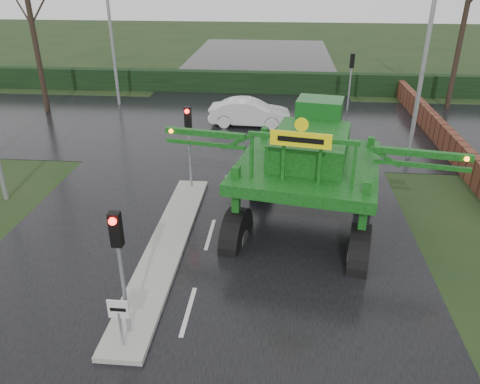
# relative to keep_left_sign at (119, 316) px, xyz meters

# --- Properties ---
(ground) EXTENTS (140.00, 140.00, 0.00)m
(ground) POSITION_rel_keep_left_sign_xyz_m (1.30, 1.50, -1.06)
(ground) COLOR black
(ground) RESTS_ON ground
(road_main) EXTENTS (14.00, 80.00, 0.02)m
(road_main) POSITION_rel_keep_left_sign_xyz_m (1.30, 11.50, -1.05)
(road_main) COLOR black
(road_main) RESTS_ON ground
(road_cross) EXTENTS (80.00, 12.00, 0.02)m
(road_cross) POSITION_rel_keep_left_sign_xyz_m (1.30, 17.50, -1.05)
(road_cross) COLOR black
(road_cross) RESTS_ON ground
(median_island) EXTENTS (1.20, 10.00, 0.16)m
(median_island) POSITION_rel_keep_left_sign_xyz_m (0.00, 4.50, -0.97)
(median_island) COLOR gray
(median_island) RESTS_ON ground
(hedge_row) EXTENTS (44.00, 0.90, 1.50)m
(hedge_row) POSITION_rel_keep_left_sign_xyz_m (1.30, 25.50, -0.31)
(hedge_row) COLOR black
(hedge_row) RESTS_ON ground
(brick_wall) EXTENTS (0.40, 20.00, 1.20)m
(brick_wall) POSITION_rel_keep_left_sign_xyz_m (11.80, 17.50, -0.46)
(brick_wall) COLOR #592D1E
(brick_wall) RESTS_ON ground
(keep_left_sign) EXTENTS (0.50, 0.07, 1.35)m
(keep_left_sign) POSITION_rel_keep_left_sign_xyz_m (0.00, 0.00, 0.00)
(keep_left_sign) COLOR gray
(keep_left_sign) RESTS_ON ground
(traffic_signal_near) EXTENTS (0.26, 0.33, 3.52)m
(traffic_signal_near) POSITION_rel_keep_left_sign_xyz_m (0.00, 0.49, 1.53)
(traffic_signal_near) COLOR gray
(traffic_signal_near) RESTS_ON ground
(traffic_signal_mid) EXTENTS (0.26, 0.33, 3.52)m
(traffic_signal_mid) POSITION_rel_keep_left_sign_xyz_m (0.00, 8.99, 1.53)
(traffic_signal_mid) COLOR gray
(traffic_signal_mid) RESTS_ON ground
(traffic_signal_far) EXTENTS (0.26, 0.33, 3.52)m
(traffic_signal_far) POSITION_rel_keep_left_sign_xyz_m (7.80, 21.51, 1.53)
(traffic_signal_far) COLOR gray
(traffic_signal_far) RESTS_ON ground
(street_light_right) EXTENTS (3.85, 0.30, 10.00)m
(street_light_right) POSITION_rel_keep_left_sign_xyz_m (9.49, 13.50, 4.93)
(street_light_right) COLOR gray
(street_light_right) RESTS_ON ground
(street_light_left_far) EXTENTS (3.85, 0.30, 10.00)m
(street_light_left_far) POSITION_rel_keep_left_sign_xyz_m (-6.89, 21.50, 4.93)
(street_light_left_far) COLOR gray
(street_light_left_far) RESTS_ON ground
(tree_right_far) EXTENTS (7.00, 7.00, 12.05)m
(tree_right_far) POSITION_rel_keep_left_sign_xyz_m (14.30, 22.50, 5.44)
(tree_right_far) COLOR black
(tree_right_far) RESTS_ON ground
(crop_sprayer) EXTENTS (9.97, 7.03, 5.65)m
(crop_sprayer) POSITION_rel_keep_left_sign_xyz_m (2.28, 5.52, 1.61)
(crop_sprayer) COLOR black
(crop_sprayer) RESTS_ON ground
(white_sedan) EXTENTS (4.64, 1.73, 1.52)m
(white_sedan) POSITION_rel_keep_left_sign_xyz_m (1.79, 17.75, -1.06)
(white_sedan) COLOR silver
(white_sedan) RESTS_ON ground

